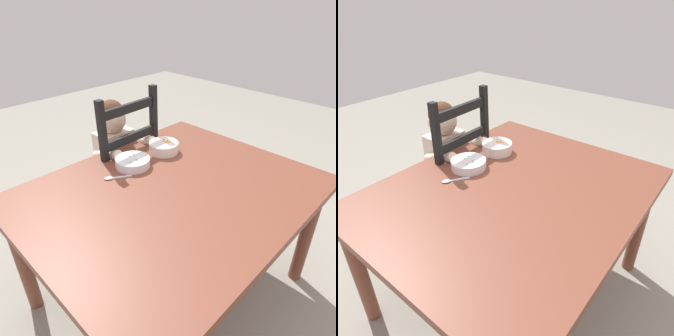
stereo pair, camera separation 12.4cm
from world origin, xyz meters
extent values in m
plane|color=gray|center=(0.00, 0.00, 0.00)|extent=(8.00, 8.00, 0.00)
cube|color=brown|center=(0.00, 0.00, 0.69)|extent=(1.34, 1.10, 0.04)
cylinder|color=brown|center=(0.60, -0.47, 0.34)|extent=(0.07, 0.07, 0.67)
cylinder|color=brown|center=(-0.60, 0.47, 0.34)|extent=(0.07, 0.07, 0.67)
cylinder|color=brown|center=(0.60, 0.47, 0.34)|extent=(0.07, 0.07, 0.67)
cube|color=black|center=(0.13, 0.65, 0.45)|extent=(0.44, 0.44, 0.02)
cube|color=black|center=(0.31, 0.84, 0.22)|extent=(0.04, 0.04, 0.44)
cube|color=black|center=(-0.07, 0.83, 0.22)|extent=(0.04, 0.04, 0.44)
cube|color=black|center=(0.32, 0.47, 0.22)|extent=(0.04, 0.04, 0.44)
cube|color=black|center=(-0.06, 0.45, 0.22)|extent=(0.04, 0.04, 0.44)
cube|color=black|center=(0.32, 0.47, 0.76)|extent=(0.04, 0.04, 0.59)
cube|color=black|center=(-0.06, 0.45, 0.76)|extent=(0.04, 0.04, 0.59)
cube|color=black|center=(0.13, 0.46, 0.96)|extent=(0.36, 0.04, 0.05)
cube|color=black|center=(0.13, 0.46, 0.78)|extent=(0.36, 0.04, 0.05)
cube|color=beige|center=(0.13, 0.62, 0.62)|extent=(0.22, 0.14, 0.32)
sphere|color=beige|center=(0.13, 0.62, 0.86)|extent=(0.17, 0.17, 0.17)
sphere|color=#543421|center=(0.13, 0.62, 0.90)|extent=(0.16, 0.16, 0.16)
cylinder|color=#3F4C72|center=(0.07, 0.50, 0.23)|extent=(0.07, 0.07, 0.46)
cylinder|color=#3F4C72|center=(0.18, 0.50, 0.23)|extent=(0.07, 0.07, 0.46)
cylinder|color=beige|center=(0.00, 0.52, 0.70)|extent=(0.06, 0.24, 0.13)
cylinder|color=beige|center=(0.26, 0.52, 0.70)|extent=(0.06, 0.24, 0.13)
cylinder|color=white|center=(0.01, 0.30, 0.73)|extent=(0.18, 0.18, 0.05)
cylinder|color=white|center=(0.01, 0.30, 0.71)|extent=(0.08, 0.08, 0.01)
cylinder|color=green|center=(0.01, 0.30, 0.74)|extent=(0.15, 0.15, 0.03)
sphere|color=#3A9324|center=(0.02, 0.27, 0.75)|extent=(0.01, 0.01, 0.01)
sphere|color=#459B23|center=(0.01, 0.26, 0.75)|extent=(0.01, 0.01, 0.01)
sphere|color=#489031|center=(-0.03, 0.27, 0.75)|extent=(0.01, 0.01, 0.01)
sphere|color=#3F8D2C|center=(0.01, 0.33, 0.75)|extent=(0.01, 0.01, 0.01)
sphere|color=green|center=(0.04, 0.25, 0.75)|extent=(0.01, 0.01, 0.01)
sphere|color=green|center=(0.04, 0.33, 0.75)|extent=(0.01, 0.01, 0.01)
cylinder|color=white|center=(0.24, 0.30, 0.74)|extent=(0.17, 0.17, 0.06)
cylinder|color=white|center=(0.24, 0.30, 0.71)|extent=(0.08, 0.08, 0.01)
cylinder|color=orange|center=(0.24, 0.30, 0.75)|extent=(0.14, 0.14, 0.03)
cube|color=orange|center=(0.26, 0.27, 0.77)|extent=(0.02, 0.02, 0.01)
cube|color=orange|center=(0.27, 0.30, 0.77)|extent=(0.02, 0.02, 0.01)
cube|color=orange|center=(0.25, 0.29, 0.77)|extent=(0.02, 0.02, 0.01)
cube|color=orange|center=(0.25, 0.31, 0.77)|extent=(0.02, 0.02, 0.01)
cube|color=orange|center=(0.27, 0.33, 0.77)|extent=(0.02, 0.02, 0.01)
cube|color=silver|center=(-0.10, 0.25, 0.71)|extent=(0.09, 0.06, 0.00)
ellipsoid|color=silver|center=(-0.16, 0.28, 0.72)|extent=(0.05, 0.05, 0.01)
camera|label=1|loc=(-0.87, -0.82, 1.51)|focal=32.64mm
camera|label=2|loc=(-0.95, -0.72, 1.51)|focal=32.64mm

